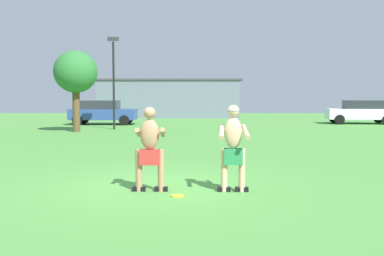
{
  "coord_description": "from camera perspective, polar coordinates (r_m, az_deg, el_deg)",
  "views": [
    {
      "loc": [
        0.87,
        -9.14,
        1.88
      ],
      "look_at": [
        0.79,
        1.08,
        1.14
      ],
      "focal_mm": 42.01,
      "sensor_mm": 36.0,
      "label": 1
    }
  ],
  "objects": [
    {
      "name": "player_in_red",
      "position": [
        8.85,
        -5.38,
        -2.41
      ],
      "size": [
        0.7,
        0.58,
        1.66
      ],
      "color": "black",
      "rests_on": "ground_plane"
    },
    {
      "name": "tree_right_field",
      "position": [
        24.18,
        -14.57,
        6.8
      ],
      "size": [
        2.24,
        2.24,
        4.23
      ],
      "color": "brown",
      "rests_on": "ground_plane"
    },
    {
      "name": "outbuilding_behind_lot",
      "position": [
        39.48,
        -2.9,
        3.79
      ],
      "size": [
        12.43,
        4.41,
        3.32
      ],
      "color": "slate",
      "rests_on": "ground_plane"
    },
    {
      "name": "player_with_cap",
      "position": [
        8.79,
        5.25,
        -2.02
      ],
      "size": [
        0.61,
        0.59,
        1.72
      ],
      "color": "black",
      "rests_on": "ground_plane"
    },
    {
      "name": "ground_plane",
      "position": [
        9.38,
        -4.9,
        -7.47
      ],
      "size": [
        80.0,
        80.0,
        0.0
      ],
      "primitive_type": "plane",
      "color": "#4C8E3D"
    },
    {
      "name": "frisbee",
      "position": [
        8.49,
        -1.88,
        -8.59
      ],
      "size": [
        0.25,
        0.25,
        0.03
      ],
      "primitive_type": "cylinder",
      "color": "yellow",
      "rests_on": "ground_plane"
    },
    {
      "name": "car_blue_mid_lot",
      "position": [
        30.14,
        -11.28,
        2.01
      ],
      "size": [
        4.31,
        2.03,
        1.58
      ],
      "color": "#2D478C",
      "rests_on": "ground_plane"
    },
    {
      "name": "car_white_near_post",
      "position": [
        32.28,
        20.62,
        1.96
      ],
      "size": [
        4.45,
        2.36,
        1.58
      ],
      "color": "white",
      "rests_on": "ground_plane"
    },
    {
      "name": "lamp_post",
      "position": [
        25.58,
        -9.93,
        6.98
      ],
      "size": [
        0.6,
        0.24,
        5.13
      ],
      "color": "black",
      "rests_on": "ground_plane"
    }
  ]
}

